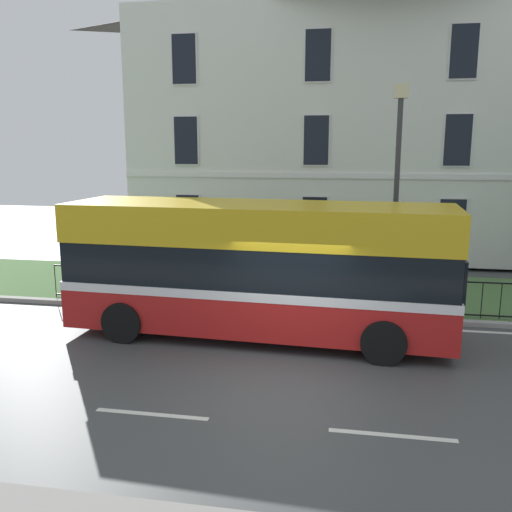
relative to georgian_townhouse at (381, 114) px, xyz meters
The scene contains 5 objects.
ground_plane 15.30m from the georgian_townhouse, 99.42° to the right, with size 60.00×56.00×0.18m.
georgian_townhouse is the anchor object (origin of this frame).
iron_verge_railing 11.70m from the georgian_townhouse, 90.00° to the right, with size 19.22×0.04×0.97m.
single_decker_bus 13.50m from the georgian_townhouse, 104.46° to the right, with size 9.11×2.92×3.18m.
street_lamp_post 10.01m from the georgian_townhouse, 89.61° to the right, with size 0.36×0.24×5.94m.
Camera 1 is at (1.27, -10.03, 4.50)m, focal length 38.67 mm.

